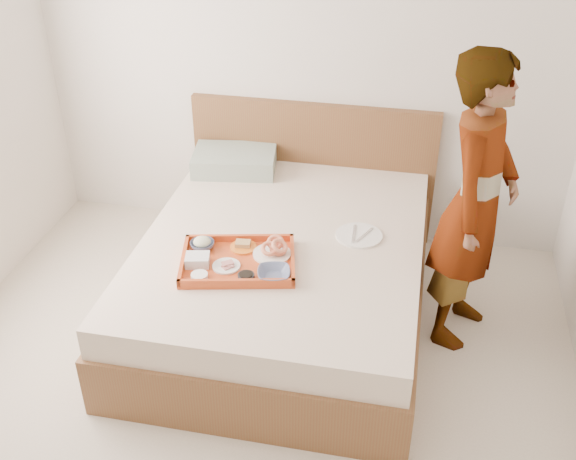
% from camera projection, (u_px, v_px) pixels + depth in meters
% --- Properties ---
extents(ground, '(3.50, 4.00, 0.01)m').
position_uv_depth(ground, '(224.00, 437.00, 3.32)').
color(ground, beige).
rests_on(ground, ground).
extents(wall_back, '(3.50, 0.01, 2.60)m').
position_uv_depth(wall_back, '(303.00, 48.00, 4.29)').
color(wall_back, silver).
rests_on(wall_back, ground).
extents(bed, '(1.65, 2.00, 0.53)m').
position_uv_depth(bed, '(283.00, 276.00, 4.00)').
color(bed, brown).
rests_on(bed, ground).
extents(headboard, '(1.65, 0.06, 0.95)m').
position_uv_depth(headboard, '(312.00, 169.00, 4.69)').
color(headboard, brown).
rests_on(headboard, ground).
extents(pillow, '(0.58, 0.44, 0.13)m').
position_uv_depth(pillow, '(235.00, 161.00, 4.53)').
color(pillow, '#9AA89A').
rests_on(pillow, bed).
extents(tray, '(0.68, 0.55, 0.05)m').
position_uv_depth(tray, '(238.00, 260.00, 3.62)').
color(tray, '#CC6021').
rests_on(tray, bed).
extents(prawn_plate, '(0.25, 0.25, 0.01)m').
position_uv_depth(prawn_plate, '(272.00, 254.00, 3.68)').
color(prawn_plate, white).
rests_on(prawn_plate, tray).
extents(navy_bowl_big, '(0.20, 0.20, 0.04)m').
position_uv_depth(navy_bowl_big, '(274.00, 274.00, 3.50)').
color(navy_bowl_big, '#161D4E').
rests_on(navy_bowl_big, tray).
extents(sauce_dish, '(0.10, 0.10, 0.03)m').
position_uv_depth(sauce_dish, '(246.00, 277.00, 3.48)').
color(sauce_dish, black).
rests_on(sauce_dish, tray).
extents(meat_plate, '(0.18, 0.18, 0.01)m').
position_uv_depth(meat_plate, '(226.00, 266.00, 3.59)').
color(meat_plate, white).
rests_on(meat_plate, tray).
extents(bread_plate, '(0.17, 0.17, 0.01)m').
position_uv_depth(bread_plate, '(243.00, 247.00, 3.74)').
color(bread_plate, orange).
rests_on(bread_plate, tray).
extents(salad_bowl, '(0.16, 0.16, 0.04)m').
position_uv_depth(salad_bowl, '(202.00, 245.00, 3.73)').
color(salad_bowl, '#161D4E').
rests_on(salad_bowl, tray).
extents(plastic_tub, '(0.14, 0.13, 0.05)m').
position_uv_depth(plastic_tub, '(198.00, 260.00, 3.59)').
color(plastic_tub, silver).
rests_on(plastic_tub, tray).
extents(cheese_round, '(0.10, 0.10, 0.03)m').
position_uv_depth(cheese_round, '(199.00, 276.00, 3.49)').
color(cheese_round, white).
rests_on(cheese_round, tray).
extents(dinner_plate, '(0.32, 0.32, 0.01)m').
position_uv_depth(dinner_plate, '(359.00, 235.00, 3.87)').
color(dinner_plate, white).
rests_on(dinner_plate, bed).
extents(person, '(0.57, 0.70, 1.66)m').
position_uv_depth(person, '(476.00, 204.00, 3.58)').
color(person, beige).
rests_on(person, ground).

